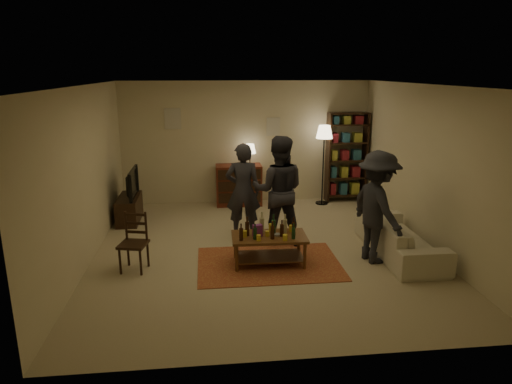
{
  "coord_description": "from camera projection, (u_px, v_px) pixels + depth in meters",
  "views": [
    {
      "loc": [
        -0.89,
        -7.08,
        2.93
      ],
      "look_at": [
        -0.1,
        0.1,
        0.99
      ],
      "focal_mm": 32.0,
      "sensor_mm": 36.0,
      "label": 1
    }
  ],
  "objects": [
    {
      "name": "floor_lamp",
      "position": [
        324.0,
        138.0,
        9.9
      ],
      "size": [
        0.36,
        0.36,
        1.76
      ],
      "color": "black",
      "rests_on": "ground"
    },
    {
      "name": "sofa",
      "position": [
        400.0,
        236.0,
        7.42
      ],
      "size": [
        0.81,
        2.08,
        0.61
      ],
      "primitive_type": "imported",
      "rotation": [
        0.0,
        0.0,
        1.57
      ],
      "color": "beige",
      "rests_on": "ground"
    },
    {
      "name": "dining_chair",
      "position": [
        134.0,
        240.0,
        6.82
      ],
      "size": [
        0.46,
        0.46,
        0.89
      ],
      "rotation": [
        0.0,
        0.0,
        -0.22
      ],
      "color": "black",
      "rests_on": "ground"
    },
    {
      "name": "bookshelf",
      "position": [
        346.0,
        156.0,
        10.28
      ],
      "size": [
        0.9,
        0.34,
        2.02
      ],
      "color": "black",
      "rests_on": "ground"
    },
    {
      "name": "tv_stand",
      "position": [
        129.0,
        202.0,
        9.02
      ],
      "size": [
        0.4,
        1.0,
        1.06
      ],
      "color": "black",
      "rests_on": "ground"
    },
    {
      "name": "coffee_table",
      "position": [
        269.0,
        239.0,
        7.0
      ],
      "size": [
        1.16,
        0.65,
        0.81
      ],
      "rotation": [
        0.0,
        0.0,
        -0.02
      ],
      "color": "brown",
      "rests_on": "ground"
    },
    {
      "name": "person_by_sofa",
      "position": [
        377.0,
        207.0,
        7.01
      ],
      "size": [
        0.9,
        1.26,
        1.76
      ],
      "primitive_type": "imported",
      "rotation": [
        0.0,
        0.0,
        1.81
      ],
      "color": "#24252C",
      "rests_on": "ground"
    },
    {
      "name": "person_left",
      "position": [
        243.0,
        191.0,
        8.08
      ],
      "size": [
        0.66,
        0.48,
        1.7
      ],
      "primitive_type": "imported",
      "rotation": [
        0.0,
        0.0,
        3.03
      ],
      "color": "#2A2932",
      "rests_on": "ground"
    },
    {
      "name": "floor",
      "position": [
        263.0,
        250.0,
        7.65
      ],
      "size": [
        6.0,
        6.0,
        0.0
      ],
      "primitive_type": "plane",
      "color": "#C6B793",
      "rests_on": "ground"
    },
    {
      "name": "dresser",
      "position": [
        239.0,
        184.0,
        10.11
      ],
      "size": [
        1.0,
        0.5,
        1.36
      ],
      "color": "maroon",
      "rests_on": "ground"
    },
    {
      "name": "room_shell",
      "position": [
        217.0,
        122.0,
        9.97
      ],
      "size": [
        6.0,
        6.0,
        6.0
      ],
      "color": "beige",
      "rests_on": "ground"
    },
    {
      "name": "person_right",
      "position": [
        278.0,
        190.0,
        7.77
      ],
      "size": [
        1.02,
        0.85,
        1.87
      ],
      "primitive_type": "imported",
      "rotation": [
        0.0,
        0.0,
        2.97
      ],
      "color": "#292830",
      "rests_on": "ground"
    },
    {
      "name": "rug",
      "position": [
        269.0,
        263.0,
        7.11
      ],
      "size": [
        2.2,
        1.5,
        0.01
      ],
      "primitive_type": "cube",
      "color": "maroon",
      "rests_on": "ground"
    }
  ]
}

